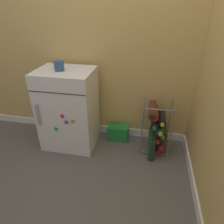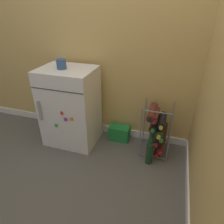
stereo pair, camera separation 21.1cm
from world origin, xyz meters
name	(u,v)px [view 2 (the right image)]	position (x,y,z in m)	size (l,w,h in m)	color
ground_plane	(95,173)	(0.00, 0.00, 0.00)	(14.00, 14.00, 0.00)	#56544F
wall_back	(119,28)	(0.00, 0.75, 1.24)	(6.70, 0.07, 2.50)	tan
mini_fridge	(71,107)	(-0.45, 0.44, 0.44)	(0.57, 0.47, 0.87)	white
wine_rack	(158,130)	(0.51, 0.50, 0.29)	(0.30, 0.33, 0.58)	slate
soda_box	(119,133)	(0.07, 0.61, 0.09)	(0.24, 0.14, 0.18)	#1E7F38
fridge_top_cup	(61,64)	(-0.49, 0.42, 0.92)	(0.10, 0.10, 0.10)	#335184
loose_bottle_floor	(149,153)	(0.47, 0.31, 0.13)	(0.07, 0.07, 0.28)	#19381E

